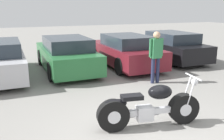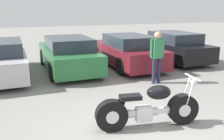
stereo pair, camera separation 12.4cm
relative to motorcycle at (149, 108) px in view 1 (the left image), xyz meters
The scene contains 6 objects.
ground_plane 0.55m from the motorcycle, 119.11° to the right, with size 60.00×60.00×0.00m, color gray.
motorcycle is the anchor object (origin of this frame).
parked_car_green 5.55m from the motorcycle, 95.28° to the left, with size 1.85×4.43×1.35m.
parked_car_maroon 5.71m from the motorcycle, 69.48° to the left, with size 1.85×4.43×1.35m.
parked_car_black 7.27m from the motorcycle, 51.66° to the left, with size 1.85×4.43×1.35m.
person_standing 3.31m from the motorcycle, 55.40° to the left, with size 0.52×0.23×1.72m.
Camera 1 is at (-2.44, -3.92, 2.48)m, focal length 40.00 mm.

